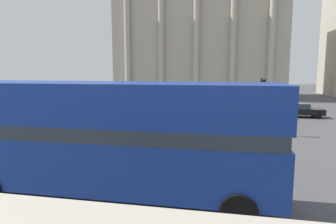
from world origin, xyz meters
TOP-DOWN VIEW (x-y plane):
  - double_decker_bus at (-4.30, 6.90)m, footprint 10.95×2.66m
  - plaza_building_left at (-5.29, 50.18)m, footprint 27.28×15.28m
  - traffic_light_near at (-3.25, 10.58)m, footprint 0.42×0.24m
  - traffic_light_mid at (1.73, 18.91)m, footprint 0.42×0.24m
  - traffic_light_far at (-2.96, 24.92)m, footprint 0.42×0.24m
  - car_navy at (-5.29, 19.38)m, footprint 4.20×1.93m
  - car_black at (6.26, 27.95)m, footprint 4.20×1.93m
  - pedestrian_grey at (-5.32, 17.67)m, footprint 0.32×0.32m
  - pedestrian_blue at (-5.46, 33.37)m, footprint 0.32×0.32m

SIDE VIEW (x-z plane):
  - car_navy at x=-5.29m, z-range 0.02..1.37m
  - car_black at x=6.26m, z-range 0.02..1.37m
  - pedestrian_grey at x=-5.32m, z-range 0.12..1.80m
  - pedestrian_blue at x=-5.46m, z-range 0.13..1.81m
  - traffic_light_far at x=-2.96m, z-range 0.52..3.82m
  - double_decker_bus at x=-4.30m, z-range 0.25..4.36m
  - traffic_light_near at x=-3.25m, z-range 0.58..4.33m
  - traffic_light_mid at x=1.73m, z-range 0.60..4.58m
  - plaza_building_left at x=-5.29m, z-range 0.00..20.23m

